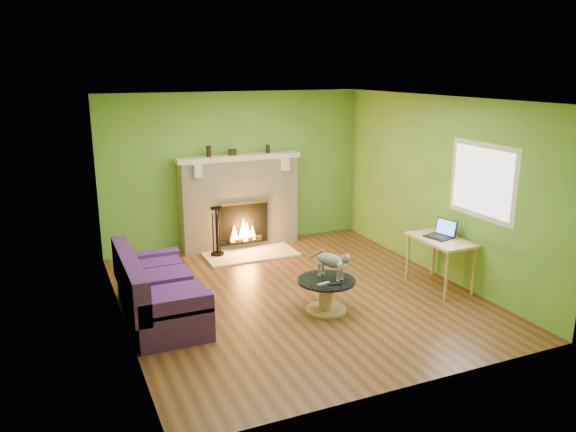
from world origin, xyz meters
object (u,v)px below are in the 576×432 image
at_px(sofa, 156,293).
at_px(coffee_table, 326,293).
at_px(desk, 441,244).
at_px(cat, 331,264).

height_order(sofa, coffee_table, sofa).
xyz_separation_m(sofa, desk, (3.81, -0.58, 0.30)).
relative_size(coffee_table, desk, 0.77).
relative_size(sofa, cat, 3.06).
height_order(coffee_table, cat, cat).
height_order(desk, cat, cat).
bearing_deg(sofa, cat, -16.73).
relative_size(sofa, desk, 1.93).
bearing_deg(coffee_table, sofa, 161.33).
distance_m(sofa, desk, 3.86).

